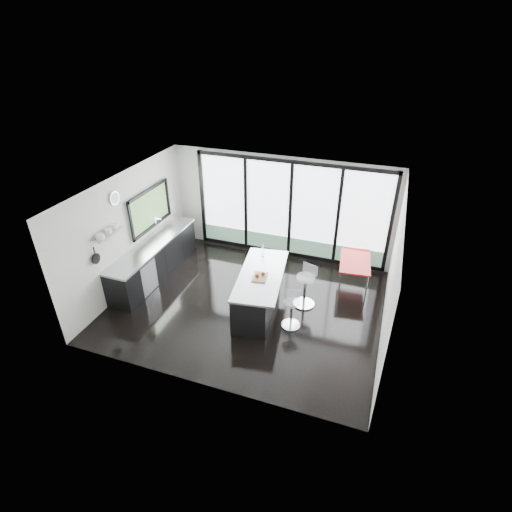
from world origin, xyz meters
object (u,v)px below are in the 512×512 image
at_px(island, 258,290).
at_px(red_table, 354,272).
at_px(bar_stool_near, 291,314).
at_px(bar_stool_far, 305,291).

relative_size(island, red_table, 1.87).
relative_size(bar_stool_near, red_table, 0.52).
xyz_separation_m(bar_stool_near, bar_stool_far, (0.09, 0.83, 0.06)).
xyz_separation_m(island, red_table, (1.92, 1.68, -0.13)).
distance_m(island, bar_stool_far, 1.07).
bearing_deg(island, bar_stool_near, -23.82).
bearing_deg(bar_stool_far, bar_stool_near, -76.32).
xyz_separation_m(bar_stool_near, red_table, (1.03, 2.08, 0.01)).
bearing_deg(red_table, island, -138.77).
xyz_separation_m(island, bar_stool_far, (0.98, 0.43, -0.07)).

